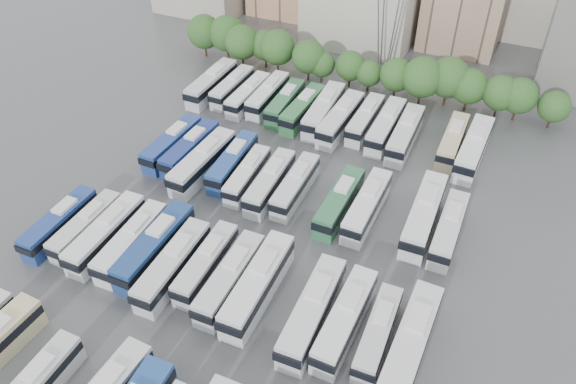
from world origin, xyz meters
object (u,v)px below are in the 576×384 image
at_px(bus_r3_s0, 212,83).
at_px(bus_r3_s3, 268,95).
at_px(bus_r1_s2, 106,233).
at_px(bus_r1_s7, 230,278).
at_px(bus_r2_s5, 247,175).
at_px(bus_r2_s10, 367,206).
at_px(bus_r1_s1, 86,226).
at_px(bus_r1_s5, 173,265).
at_px(bus_r1_s4, 155,246).
at_px(bus_r1_s0, 60,223).
at_px(bus_r2_s3, 203,162).
at_px(bus_r3_s8, 365,119).
at_px(bus_r1_s13, 411,343).
at_px(bus_r3_s7, 341,119).
at_px(bus_r3_s10, 405,134).
at_px(bus_r1_s11, 345,319).
at_px(bus_r3_s13, 474,148).
at_px(bus_r3_s5, 303,108).
at_px(bus_r2_s1, 172,143).
at_px(bus_r3_s4, 285,103).
at_px(bus_r3_s1, 232,87).
at_px(bus_r3_s6, 324,110).
at_px(bus_r2_s9, 339,202).
at_px(bus_r2_s2, 190,149).
at_px(bus_r1_s10, 312,311).
at_px(bus_r3_s12, 453,141).
at_px(bus_r1_s3, 132,242).
at_px(bus_r1_s6, 206,263).
at_px(bus_r2_s7, 295,185).
at_px(bus_r1_s12, 378,333).
at_px(bus_r2_s4, 233,162).
at_px(bus_r3_s9, 386,126).
at_px(bus_r2_s6, 270,182).
at_px(bus_r2_s12, 424,214).
at_px(bus_r3_s2, 248,95).
at_px(bus_r2_s13, 449,229).

distance_m(bus_r3_s0, bus_r3_s3, 10.04).
height_order(bus_r1_s2, bus_r1_s7, bus_r1_s2).
xyz_separation_m(bus_r2_s5, bus_r2_s10, (16.55, 0.37, 0.23)).
xyz_separation_m(bus_r1_s1, bus_r3_s3, (6.34, 36.57, 0.10)).
bearing_deg(bus_r1_s5, bus_r1_s4, 154.47).
bearing_deg(bus_r2_s10, bus_r1_s0, -150.39).
bearing_deg(bus_r2_s3, bus_r3_s8, 52.12).
height_order(bus_r1_s5, bus_r1_s13, bus_r1_s13).
height_order(bus_r3_s7, bus_r3_s10, bus_r3_s7).
height_order(bus_r1_s11, bus_r3_s13, bus_r3_s13).
height_order(bus_r1_s4, bus_r3_s5, bus_r1_s4).
bearing_deg(bus_r3_s13, bus_r2_s1, -155.54).
bearing_deg(bus_r3_s8, bus_r3_s0, -178.55).
height_order(bus_r1_s2, bus_r3_s4, bus_r1_s2).
bearing_deg(bus_r3_s1, bus_r3_s6, -2.94).
bearing_deg(bus_r2_s9, bus_r1_s4, -134.91).
bearing_deg(bus_r2_s2, bus_r1_s10, -34.48).
xyz_separation_m(bus_r1_s5, bus_r3_s12, (23.12, 37.11, -0.12)).
xyz_separation_m(bus_r1_s2, bus_r3_s8, (19.83, 36.38, -0.12)).
height_order(bus_r1_s7, bus_r2_s5, bus_r1_s7).
relative_size(bus_r1_s7, bus_r3_s5, 1.03).
xyz_separation_m(bus_r1_s4, bus_r3_s7, (9.99, 34.10, -0.01)).
bearing_deg(bus_r1_s3, bus_r3_s10, 54.57).
bearing_deg(bus_r1_s6, bus_r2_s10, 49.59).
relative_size(bus_r1_s10, bus_r2_s7, 1.15).
bearing_deg(bus_r2_s10, bus_r2_s9, -168.19).
xyz_separation_m(bus_r1_s12, bus_r2_s9, (-10.30, 16.81, 0.16)).
bearing_deg(bus_r2_s4, bus_r3_s9, 43.02).
distance_m(bus_r1_s1, bus_r1_s6, 16.21).
bearing_deg(bus_r1_s1, bus_r2_s6, 45.19).
height_order(bus_r1_s2, bus_r1_s12, bus_r1_s2).
distance_m(bus_r2_s1, bus_r3_s9, 31.38).
xyz_separation_m(bus_r2_s9, bus_r3_s5, (-12.97, 18.54, -0.01)).
distance_m(bus_r2_s5, bus_r2_s12, 23.46).
height_order(bus_r1_s7, bus_r3_s6, bus_r3_s6).
bearing_deg(bus_r1_s10, bus_r1_s2, 177.13).
height_order(bus_r3_s0, bus_r3_s2, bus_r3_s0).
relative_size(bus_r2_s13, bus_r3_s5, 0.99).
height_order(bus_r2_s7, bus_r3_s6, bus_r3_s6).
height_order(bus_r1_s13, bus_r2_s10, bus_r1_s13).
xyz_separation_m(bus_r1_s2, bus_r1_s3, (3.52, 0.13, -0.06)).
bearing_deg(bus_r2_s2, bus_r2_s13, -0.43).
height_order(bus_r2_s7, bus_r2_s10, bus_r2_s10).
height_order(bus_r1_s4, bus_r2_s1, bus_r1_s4).
relative_size(bus_r2_s7, bus_r3_s8, 0.99).
relative_size(bus_r3_s2, bus_r3_s5, 0.96).
bearing_deg(bus_r1_s13, bus_r1_s0, -178.16).
bearing_deg(bus_r1_s0, bus_r2_s1, 80.60).
bearing_deg(bus_r1_s11, bus_r2_s5, 140.61).
bearing_deg(bus_r3_s8, bus_r2_s3, -129.44).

